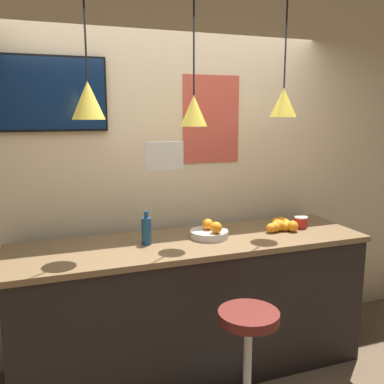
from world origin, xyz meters
name	(u,v)px	position (x,y,z in m)	size (l,w,h in m)	color
back_wall	(171,169)	(0.00, 1.19, 1.45)	(8.00, 0.06, 2.90)	beige
service_counter	(192,305)	(0.00, 0.71, 0.50)	(2.55, 0.73, 1.00)	black
bar_stool	(248,356)	(0.10, 0.02, 0.48)	(0.46, 0.46, 0.76)	#B7B7BC
fruit_bowl	(210,232)	(0.14, 0.72, 1.05)	(0.28, 0.28, 0.14)	beige
orange_pile	(281,225)	(0.74, 0.72, 1.04)	(0.25, 0.26, 0.09)	orange
juice_bottle	(146,230)	(-0.33, 0.73, 1.10)	(0.07, 0.07, 0.24)	navy
spread_jar	(301,222)	(0.92, 0.73, 1.05)	(0.11, 0.11, 0.09)	red
pendant_lamp_left	(88,99)	(-0.69, 0.68, 1.98)	(0.20, 0.20, 0.95)	black
pendant_lamp_middle	(194,110)	(0.00, 0.68, 1.92)	(0.18, 0.18, 1.00)	black
pendant_lamp_right	(283,102)	(0.69, 0.68, 1.97)	(0.19, 0.19, 0.94)	black
mounted_tv	(49,94)	(-0.90, 1.14, 2.02)	(0.79, 0.04, 0.52)	black
hanging_menu_board	(164,156)	(-0.28, 0.43, 1.64)	(0.24, 0.01, 0.17)	white
wall_poster	(211,119)	(0.33, 1.15, 1.84)	(0.48, 0.01, 0.69)	#C64C3D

